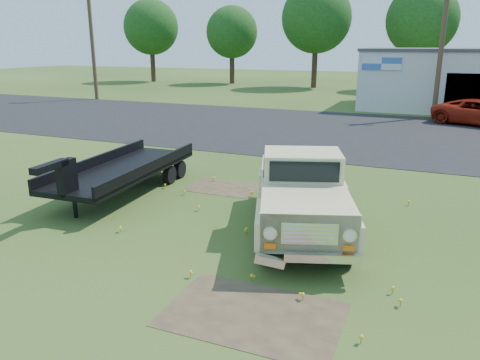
% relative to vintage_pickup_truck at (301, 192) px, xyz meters
% --- Properties ---
extents(ground, '(140.00, 140.00, 0.00)m').
position_rel_vintage_pickup_truck_xyz_m(ground, '(-1.24, -0.94, -1.01)').
color(ground, '#284416').
rests_on(ground, ground).
extents(asphalt_lot, '(90.00, 14.00, 0.02)m').
position_rel_vintage_pickup_truck_xyz_m(asphalt_lot, '(-1.24, 14.06, -1.01)').
color(asphalt_lot, black).
rests_on(asphalt_lot, ground).
extents(dirt_patch_a, '(3.00, 2.00, 0.01)m').
position_rel_vintage_pickup_truck_xyz_m(dirt_patch_a, '(0.26, -3.94, -1.01)').
color(dirt_patch_a, '#463325').
rests_on(dirt_patch_a, ground).
extents(dirt_patch_b, '(2.20, 1.60, 0.01)m').
position_rel_vintage_pickup_truck_xyz_m(dirt_patch_b, '(-3.24, 2.56, -1.01)').
color(dirt_patch_b, '#463325').
rests_on(dirt_patch_b, ground).
extents(commercial_building, '(14.20, 8.20, 4.15)m').
position_rel_vintage_pickup_truck_xyz_m(commercial_building, '(4.76, 26.05, 1.09)').
color(commercial_building, '#BCBCB8').
rests_on(commercial_building, ground).
extents(utility_pole_west, '(1.60, 0.30, 9.00)m').
position_rel_vintage_pickup_truck_xyz_m(utility_pole_west, '(-23.24, 21.06, 3.59)').
color(utility_pole_west, '#463320').
rests_on(utility_pole_west, ground).
extents(utility_pole_mid, '(1.60, 0.30, 9.00)m').
position_rel_vintage_pickup_truck_xyz_m(utility_pole_mid, '(2.76, 21.06, 3.59)').
color(utility_pole_mid, '#463320').
rests_on(utility_pole_mid, ground).
extents(treeline_a, '(6.40, 6.40, 9.52)m').
position_rel_vintage_pickup_truck_xyz_m(treeline_a, '(-29.24, 39.06, 5.29)').
color(treeline_a, '#392819').
rests_on(treeline_a, ground).
extents(treeline_b, '(5.76, 5.76, 8.57)m').
position_rel_vintage_pickup_truck_xyz_m(treeline_b, '(-19.24, 40.06, 4.65)').
color(treeline_b, '#392819').
rests_on(treeline_b, ground).
extents(treeline_c, '(7.04, 7.04, 10.47)m').
position_rel_vintage_pickup_truck_xyz_m(treeline_c, '(-9.24, 38.56, 5.92)').
color(treeline_c, '#392819').
rests_on(treeline_c, ground).
extents(treeline_d, '(6.72, 6.72, 10.00)m').
position_rel_vintage_pickup_truck_xyz_m(treeline_d, '(0.76, 39.56, 5.61)').
color(treeline_d, '#392819').
rests_on(treeline_d, ground).
extents(vintage_pickup_truck, '(3.85, 5.98, 2.02)m').
position_rel_vintage_pickup_truck_xyz_m(vintage_pickup_truck, '(0.00, 0.00, 0.00)').
color(vintage_pickup_truck, '#C4B383').
rests_on(vintage_pickup_truck, ground).
extents(flatbed_trailer, '(2.39, 6.29, 1.69)m').
position_rel_vintage_pickup_truck_xyz_m(flatbed_trailer, '(-5.91, 0.94, -0.17)').
color(flatbed_trailer, black).
rests_on(flatbed_trailer, ground).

